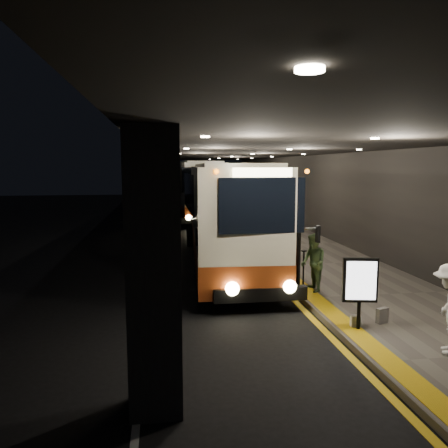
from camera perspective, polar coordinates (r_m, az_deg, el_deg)
ground at (r=15.10m, az=-2.83°, el=-7.05°), size 90.00×90.00×0.00m
lane_line_white at (r=19.92m, az=-9.39°, el=-3.53°), size 0.12×50.00×0.01m
kerb_stripe_yellow at (r=20.26m, az=2.44°, el=-3.25°), size 0.18×50.00×0.01m
sidewalk at (r=20.83m, az=8.95°, el=-2.84°), size 4.50×50.00×0.15m
tactile_strip at (r=20.33m, az=3.83°, el=-2.79°), size 0.50×50.00×0.01m
terminal_wall at (r=21.28m, az=14.93°, el=5.15°), size 0.10×50.00×6.00m
support_columns at (r=18.62m, az=-8.67°, el=2.53°), size 0.80×24.80×4.40m
canopy at (r=19.94m, az=2.94°, el=9.84°), size 9.00×50.00×0.40m
coach_main at (r=16.83m, az=0.28°, el=0.77°), size 3.20×12.23×3.78m
coach_second at (r=32.11m, az=-4.01°, el=4.20°), size 3.31×12.85×4.00m
coach_third at (r=44.00m, az=-5.32°, el=5.05°), size 2.96×12.50×3.91m
passenger_boarding at (r=16.69m, az=8.11°, el=-2.08°), size 0.47×0.68×1.76m
passenger_waiting_green at (r=13.09m, az=11.57°, el=-4.98°), size 0.55×0.85×1.71m
bag_polka at (r=11.11m, az=19.95°, el=-11.17°), size 0.32×0.22×0.36m
bag_plain at (r=10.68m, az=16.79°, el=-12.06°), size 0.22×0.14×0.27m
info_sign at (r=10.27m, az=17.36°, el=-7.20°), size 0.78×0.25×1.64m
stanchion_post at (r=13.65m, az=10.34°, el=-5.73°), size 0.05×0.05×1.10m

